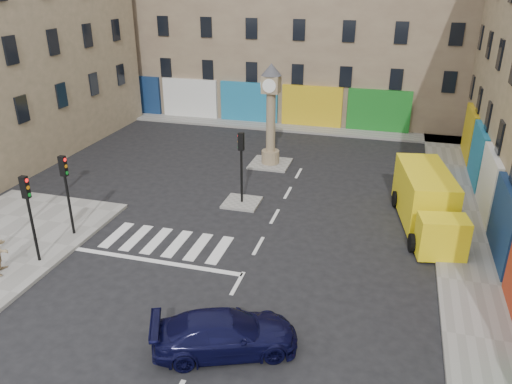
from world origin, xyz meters
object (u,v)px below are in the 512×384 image
at_px(clock_pillar, 271,109).
at_px(yellow_van, 427,201).
at_px(navy_sedan, 225,333).
at_px(traffic_light_left_near, 29,206).
at_px(traffic_light_island, 241,156).
at_px(traffic_light_left_far, 66,183).

distance_m(clock_pillar, yellow_van, 11.02).
relative_size(clock_pillar, navy_sedan, 1.34).
xyz_separation_m(traffic_light_left_near, clock_pillar, (6.30, 13.80, 0.93)).
bearing_deg(traffic_light_island, navy_sedan, -75.45).
height_order(traffic_light_left_near, traffic_light_island, traffic_light_left_near).
relative_size(traffic_light_left_near, traffic_light_left_far, 1.00).
bearing_deg(traffic_light_left_far, yellow_van, 19.73).
relative_size(traffic_light_left_far, yellow_van, 0.52).
height_order(traffic_light_left_far, yellow_van, traffic_light_left_far).
xyz_separation_m(traffic_light_island, navy_sedan, (2.76, -10.63, -1.93)).
xyz_separation_m(traffic_light_left_near, navy_sedan, (9.06, -2.83, -1.96)).
height_order(traffic_light_left_near, navy_sedan, traffic_light_left_near).
bearing_deg(navy_sedan, clock_pillar, -13.69).
height_order(clock_pillar, navy_sedan, clock_pillar).
height_order(traffic_light_island, clock_pillar, clock_pillar).
bearing_deg(clock_pillar, traffic_light_left_far, -118.94).
distance_m(traffic_light_island, yellow_van, 9.12).
distance_m(traffic_light_left_near, clock_pillar, 15.19).
bearing_deg(traffic_light_island, yellow_van, 0.59).
height_order(traffic_light_left_far, traffic_light_island, traffic_light_left_far).
bearing_deg(yellow_van, traffic_light_island, 170.47).
distance_m(traffic_light_left_far, traffic_light_island, 8.30).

